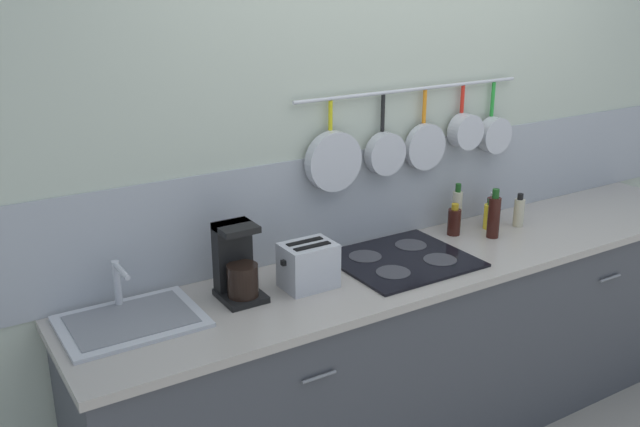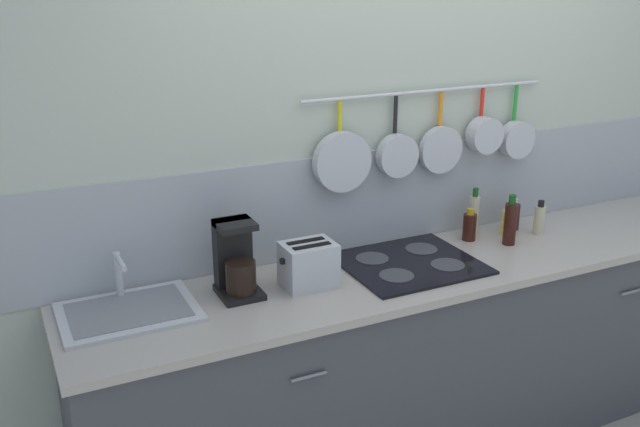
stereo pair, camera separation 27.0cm
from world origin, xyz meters
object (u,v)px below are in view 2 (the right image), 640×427
at_px(bottle_hot_sauce, 474,214).
at_px(bottle_dish_soap, 509,222).
at_px(coffee_maker, 236,264).
at_px(toaster, 309,265).
at_px(bottle_vinegar, 510,223).
at_px(bottle_cooking_wine, 469,226).
at_px(bottle_sesame_oil, 539,219).
at_px(bottle_olive_oil, 513,216).

height_order(bottle_hot_sauce, bottle_dish_soap, bottle_hot_sauce).
relative_size(coffee_maker, toaster, 1.32).
height_order(coffee_maker, bottle_dish_soap, coffee_maker).
relative_size(toaster, bottle_hot_sauce, 0.99).
relative_size(coffee_maker, bottle_vinegar, 1.25).
height_order(bottle_cooking_wine, bottle_vinegar, bottle_vinegar).
bearing_deg(bottle_dish_soap, toaster, -174.54).
bearing_deg(toaster, bottle_dish_soap, 5.46).
xyz_separation_m(bottle_dish_soap, bottle_sesame_oil, (0.14, -0.05, 0.01)).
bearing_deg(bottle_sesame_oil, bottle_cooking_wine, 167.48).
bearing_deg(bottle_hot_sauce, bottle_sesame_oil, -25.71).
distance_m(toaster, bottle_cooking_wine, 0.89).
xyz_separation_m(bottle_cooking_wine, bottle_vinegar, (0.13, -0.12, 0.04)).
height_order(toaster, bottle_vinegar, bottle_vinegar).
distance_m(coffee_maker, bottle_cooking_wine, 1.16).
distance_m(bottle_cooking_wine, bottle_hot_sauce, 0.09).
height_order(bottle_hot_sauce, bottle_sesame_oil, bottle_hot_sauce).
relative_size(bottle_vinegar, bottle_dish_soap, 1.61).
relative_size(toaster, bottle_cooking_wine, 1.46).
xyz_separation_m(bottle_cooking_wine, bottle_olive_oil, (0.28, 0.03, -0.00)).
relative_size(bottle_hot_sauce, bottle_dish_soap, 1.54).
bearing_deg(toaster, bottle_hot_sauce, 11.37).
height_order(coffee_maker, bottle_vinegar, coffee_maker).
bearing_deg(bottle_dish_soap, bottle_sesame_oil, -18.56).
distance_m(toaster, bottle_olive_oil, 1.17).
bearing_deg(bottle_sesame_oil, bottle_hot_sauce, 154.29).
height_order(coffee_maker, bottle_sesame_oil, coffee_maker).
distance_m(bottle_hot_sauce, bottle_sesame_oil, 0.31).
bearing_deg(bottle_cooking_wine, coffee_maker, -176.64).
distance_m(coffee_maker, toaster, 0.28).
relative_size(coffee_maker, bottle_sesame_oil, 1.79).
xyz_separation_m(bottle_vinegar, bottle_sesame_oil, (0.22, 0.04, -0.03)).
height_order(coffee_maker, bottle_hot_sauce, coffee_maker).
xyz_separation_m(bottle_dish_soap, bottle_olive_oil, (0.07, 0.06, 0.00)).
height_order(bottle_cooking_wine, bottle_hot_sauce, bottle_hot_sauce).
height_order(bottle_cooking_wine, bottle_olive_oil, same).
relative_size(bottle_dish_soap, bottle_sesame_oil, 0.89).
bearing_deg(bottle_vinegar, toaster, -179.40).
bearing_deg(bottle_olive_oil, coffee_maker, -176.17).
bearing_deg(bottle_cooking_wine, bottle_dish_soap, -8.09).
height_order(bottle_cooking_wine, bottle_dish_soap, bottle_cooking_wine).
relative_size(coffee_maker, bottle_dish_soap, 2.02).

